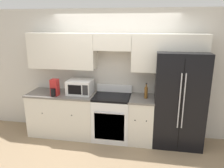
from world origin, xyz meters
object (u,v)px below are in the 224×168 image
refrigerator (179,99)px  bottle (146,92)px  oven_range (112,117)px  microwave (80,87)px

refrigerator → bottle: size_ratio=6.05×
oven_range → bottle: (0.67, -0.00, 0.57)m
refrigerator → microwave: size_ratio=3.73×
oven_range → microwave: (-0.67, 0.05, 0.59)m
microwave → bottle: bottle is taller
oven_range → bottle: size_ratio=3.56×
oven_range → microwave: microwave is taller
refrigerator → bottle: (-0.62, -0.05, 0.12)m
microwave → bottle: 1.34m
oven_range → bottle: bearing=-0.2°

